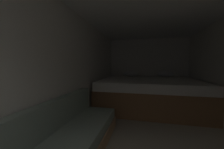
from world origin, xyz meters
TOP-DOWN VIEW (x-y plane):
  - ground_plane at (0.00, 2.06)m, footprint 6.98×6.98m
  - wall_back at (0.00, 4.58)m, footprint 2.77×0.05m
  - wall_left at (-1.36, 2.06)m, footprint 0.05×4.98m
  - ceiling_slab at (0.00, 2.06)m, footprint 2.77×4.98m
  - bed at (0.00, 3.47)m, footprint 2.55×2.09m
  - sofa_left at (-1.03, 1.03)m, footprint 0.67×2.15m

SIDE VIEW (x-z plane):
  - ground_plane at x=0.00m, z-range 0.00..0.00m
  - sofa_left at x=-1.03m, z-range -0.13..0.58m
  - bed at x=0.00m, z-range -0.09..0.86m
  - wall_back at x=0.00m, z-range 0.00..2.09m
  - wall_left at x=-1.36m, z-range 0.00..2.09m
  - ceiling_slab at x=0.00m, z-range 2.09..2.14m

